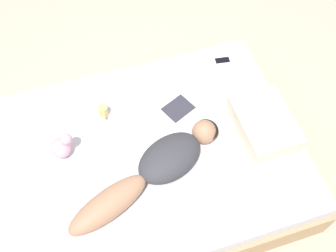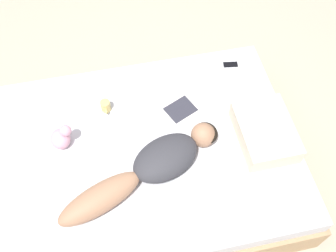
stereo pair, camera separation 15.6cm
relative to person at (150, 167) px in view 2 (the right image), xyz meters
The scene contains 8 objects.
ground_plane 0.60m from the person, behind, with size 12.00×12.00×0.00m, color #B7A88E.
bed 0.39m from the person, behind, with size 1.73×2.33×0.47m.
person is the anchor object (origin of this frame).
open_magazine 0.68m from the person, 155.41° to the left, with size 0.64×0.52×0.01m.
coffee_mug 0.67m from the person, 158.67° to the right, with size 0.11×0.08×0.10m.
cell_phone 1.22m from the person, 134.93° to the left, with size 0.10×0.16×0.01m.
plush_toy 0.71m from the person, 122.58° to the right, with size 0.16×0.17×0.21m.
pillow 0.90m from the person, 97.26° to the left, with size 0.54×0.39×0.16m.
Camera 2 is at (1.43, -0.13, 3.06)m, focal length 42.00 mm.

